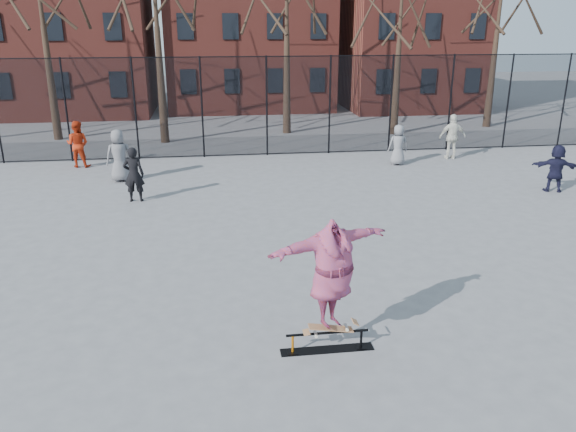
{
  "coord_description": "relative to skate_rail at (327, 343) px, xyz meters",
  "views": [
    {
      "loc": [
        -1.06,
        -9.8,
        5.26
      ],
      "look_at": [
        0.49,
        1.5,
        1.3
      ],
      "focal_mm": 35.0,
      "sensor_mm": 36.0,
      "label": 1
    }
  ],
  "objects": [
    {
      "name": "ground",
      "position": [
        -0.71,
        1.74,
        -0.14
      ],
      "size": [
        100.0,
        100.0,
        0.0
      ],
      "primitive_type": "plane",
      "color": "slate"
    },
    {
      "name": "fence",
      "position": [
        -0.73,
        14.74,
        1.92
      ],
      "size": [
        34.03,
        0.07,
        4.0
      ],
      "color": "black",
      "rests_on": "ground"
    },
    {
      "name": "skateboard",
      "position": [
        0.05,
        0.0,
        0.26
      ],
      "size": [
        0.82,
        0.2,
        0.1
      ],
      "primitive_type": null,
      "color": "#9B653E",
      "rests_on": "skate_rail"
    },
    {
      "name": "bystander_white",
      "position": [
        7.78,
        13.08,
        0.76
      ],
      "size": [
        1.08,
        0.53,
        1.79
      ],
      "primitive_type": "imported",
      "rotation": [
        0.0,
        0.0,
        3.05
      ],
      "color": "silver",
      "rests_on": "ground"
    },
    {
      "name": "bystander_grey",
      "position": [
        -4.96,
        11.41,
        0.77
      ],
      "size": [
        0.98,
        0.74,
        1.81
      ],
      "primitive_type": "imported",
      "rotation": [
        0.0,
        0.0,
        3.34
      ],
      "color": "slate",
      "rests_on": "ground"
    },
    {
      "name": "bystander_black",
      "position": [
        -4.18,
        8.99,
        0.71
      ],
      "size": [
        0.63,
        0.42,
        1.7
      ],
      "primitive_type": "imported",
      "rotation": [
        0.0,
        0.0,
        3.11
      ],
      "color": "black",
      "rests_on": "ground"
    },
    {
      "name": "rowhouses",
      "position": [
        0.01,
        27.74,
        5.93
      ],
      "size": [
        29.0,
        7.0,
        13.0
      ],
      "color": "maroon",
      "rests_on": "ground"
    },
    {
      "name": "bystander_extra",
      "position": [
        5.31,
        12.39,
        0.64
      ],
      "size": [
        0.77,
        0.51,
        1.56
      ],
      "primitive_type": "imported",
      "rotation": [
        0.0,
        0.0,
        3.12
      ],
      "color": "slate",
      "rests_on": "ground"
    },
    {
      "name": "skate_rail",
      "position": [
        0.0,
        0.0,
        0.0
      ],
      "size": [
        1.59,
        0.24,
        0.35
      ],
      "color": "black",
      "rests_on": "ground"
    },
    {
      "name": "bystander_navy",
      "position": [
        9.21,
        8.22,
        0.64
      ],
      "size": [
        1.51,
        0.94,
        1.55
      ],
      "primitive_type": "imported",
      "rotation": [
        0.0,
        0.0,
        2.78
      ],
      "color": "black",
      "rests_on": "ground"
    },
    {
      "name": "bystander_red",
      "position": [
        -6.81,
        13.74,
        0.74
      ],
      "size": [
        0.97,
        0.82,
        1.75
      ],
      "primitive_type": "imported",
      "rotation": [
        0.0,
        0.0,
        2.94
      ],
      "color": "#AD280F",
      "rests_on": "ground"
    },
    {
      "name": "skater",
      "position": [
        0.05,
        0.0,
        1.24
      ],
      "size": [
        2.34,
        1.51,
        1.86
      ],
      "primitive_type": "imported",
      "rotation": [
        0.0,
        0.0,
        0.43
      ],
      "color": "#4F3D9A",
      "rests_on": "skateboard"
    }
  ]
}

